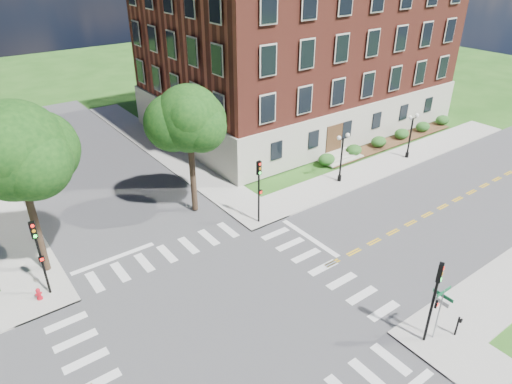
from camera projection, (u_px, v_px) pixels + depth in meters
ground at (227, 317)px, 24.84m from camera, size 160.00×160.00×0.00m
road_ew at (227, 317)px, 24.84m from camera, size 90.00×12.00×0.01m
road_ns at (227, 317)px, 24.84m from camera, size 12.00×90.00×0.01m
sidewalk_ne at (273, 156)px, 43.75m from camera, size 34.00×34.00×0.12m
crosswalk_east at (323, 268)px, 28.62m from camera, size 2.20×10.20×0.02m
stop_bar_east at (310, 238)px, 31.58m from camera, size 0.40×5.50×0.00m
main_building at (299, 46)px, 49.03m from camera, size 30.60×22.40×16.50m
shrub_row at (389, 144)px, 46.65m from camera, size 18.00×2.00×1.30m
tree_c at (16, 151)px, 24.60m from camera, size 5.57×5.57×10.75m
tree_d at (189, 119)px, 31.40m from camera, size 4.73×4.73×9.61m
traffic_signal_se at (435, 293)px, 21.78m from camera, size 0.38×0.46×4.80m
traffic_signal_ne at (259, 184)px, 31.80m from camera, size 0.36×0.41×4.80m
traffic_signal_nw at (39, 249)px, 24.96m from camera, size 0.36×0.41×4.80m
twin_lamp_west at (342, 155)px, 37.88m from camera, size 1.36×0.36×4.23m
twin_lamp_east at (411, 133)px, 42.26m from camera, size 1.36×0.36×4.23m
street_sign_pole at (441, 304)px, 22.36m from camera, size 1.10×1.10×3.10m
push_button_post at (458, 325)px, 23.21m from camera, size 0.14×0.21×1.20m
fire_hydrant at (39, 294)px, 25.77m from camera, size 0.35×0.35×0.75m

